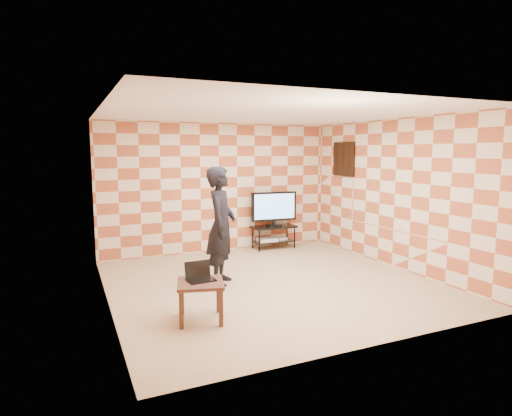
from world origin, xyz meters
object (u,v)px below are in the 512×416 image
at_px(tv, 274,207).
at_px(side_table, 200,289).
at_px(tv_stand, 274,232).
at_px(person, 221,226).

bearing_deg(tv, side_table, -129.19).
distance_m(tv_stand, side_table, 4.17).
relative_size(tv, person, 0.55).
distance_m(tv_stand, tv, 0.55).
height_order(tv_stand, side_table, same).
bearing_deg(person, side_table, -178.55).
height_order(tv_stand, person, person).
bearing_deg(side_table, tv, 50.81).
height_order(tv, side_table, tv).
bearing_deg(side_table, person, 60.65).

